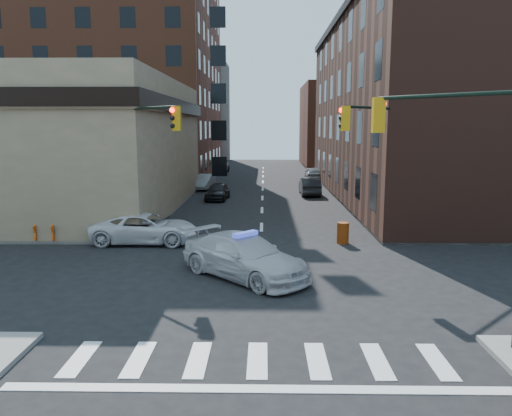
{
  "coord_description": "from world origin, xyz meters",
  "views": [
    {
      "loc": [
        0.16,
        -18.55,
        5.82
      ],
      "look_at": [
        -0.21,
        3.5,
        2.2
      ],
      "focal_mm": 35.0,
      "sensor_mm": 36.0,
      "label": 1
    }
  ],
  "objects_px": {
    "parked_car_enear": "(310,186)",
    "pedestrian_b": "(99,215)",
    "pedestrian_a": "(131,221)",
    "barrel_bank": "(154,233)",
    "parked_car_wfar": "(204,182)",
    "barrel_road": "(343,233)",
    "police_car": "(244,256)",
    "parked_car_wnear": "(218,191)",
    "barricade_nw_a": "(95,226)",
    "pickup": "(146,228)"
  },
  "relations": [
    {
      "from": "parked_car_enear",
      "to": "pedestrian_b",
      "type": "distance_m",
      "value": 20.45
    },
    {
      "from": "pedestrian_a",
      "to": "barrel_bank",
      "type": "relative_size",
      "value": 1.79
    },
    {
      "from": "parked_car_wfar",
      "to": "barrel_road",
      "type": "relative_size",
      "value": 4.01
    },
    {
      "from": "pedestrian_b",
      "to": "barrel_bank",
      "type": "distance_m",
      "value": 3.86
    },
    {
      "from": "barrel_bank",
      "to": "police_car",
      "type": "bearing_deg",
      "value": -51.21
    },
    {
      "from": "parked_car_wnear",
      "to": "pedestrian_a",
      "type": "height_order",
      "value": "pedestrian_a"
    },
    {
      "from": "barrel_road",
      "to": "barrel_bank",
      "type": "xyz_separation_m",
      "value": [
        -9.61,
        0.3,
        -0.09
      ]
    },
    {
      "from": "police_car",
      "to": "barricade_nw_a",
      "type": "height_order",
      "value": "police_car"
    },
    {
      "from": "parked_car_wnear",
      "to": "pedestrian_a",
      "type": "relative_size",
      "value": 2.52
    },
    {
      "from": "pickup",
      "to": "parked_car_wfar",
      "type": "bearing_deg",
      "value": -0.56
    },
    {
      "from": "pedestrian_b",
      "to": "barrel_bank",
      "type": "bearing_deg",
      "value": -62.27
    },
    {
      "from": "pedestrian_a",
      "to": "barricade_nw_a",
      "type": "distance_m",
      "value": 2.23
    },
    {
      "from": "pedestrian_a",
      "to": "barrel_road",
      "type": "relative_size",
      "value": 1.49
    },
    {
      "from": "police_car",
      "to": "barrel_bank",
      "type": "height_order",
      "value": "police_car"
    },
    {
      "from": "police_car",
      "to": "parked_car_enear",
      "type": "relative_size",
      "value": 1.26
    },
    {
      "from": "parked_car_wnear",
      "to": "parked_car_enear",
      "type": "bearing_deg",
      "value": 26.26
    },
    {
      "from": "parked_car_enear",
      "to": "barrel_bank",
      "type": "xyz_separation_m",
      "value": [
        -9.55,
        -17.67,
        -0.31
      ]
    },
    {
      "from": "barrel_bank",
      "to": "pedestrian_b",
      "type": "bearing_deg",
      "value": 151.67
    },
    {
      "from": "barrel_road",
      "to": "barricade_nw_a",
      "type": "distance_m",
      "value": 13.04
    },
    {
      "from": "parked_car_enear",
      "to": "pickup",
      "type": "bearing_deg",
      "value": 60.94
    },
    {
      "from": "police_car",
      "to": "barricade_nw_a",
      "type": "xyz_separation_m",
      "value": [
        -8.24,
        7.16,
        -0.27
      ]
    },
    {
      "from": "parked_car_wnear",
      "to": "pedestrian_b",
      "type": "distance_m",
      "value": 13.93
    },
    {
      "from": "parked_car_enear",
      "to": "pedestrian_b",
      "type": "xyz_separation_m",
      "value": [
        -12.91,
        -15.86,
        0.25
      ]
    },
    {
      "from": "barrel_road",
      "to": "parked_car_wnear",
      "type": "bearing_deg",
      "value": 117.14
    },
    {
      "from": "parked_car_enear",
      "to": "barricade_nw_a",
      "type": "xyz_separation_m",
      "value": [
        -12.9,
        -16.6,
        -0.19
      ]
    },
    {
      "from": "barrel_road",
      "to": "barricade_nw_a",
      "type": "bearing_deg",
      "value": 173.92
    },
    {
      "from": "pedestrian_a",
      "to": "barrel_bank",
      "type": "xyz_separation_m",
      "value": [
        1.25,
        -0.43,
        -0.5
      ]
    },
    {
      "from": "pickup",
      "to": "barrel_road",
      "type": "distance_m",
      "value": 9.91
    },
    {
      "from": "parked_car_wnear",
      "to": "barrel_road",
      "type": "xyz_separation_m",
      "value": [
        7.69,
        -15.01,
        -0.15
      ]
    },
    {
      "from": "barrel_road",
      "to": "barrel_bank",
      "type": "relative_size",
      "value": 1.2
    },
    {
      "from": "parked_car_enear",
      "to": "barrel_bank",
      "type": "bearing_deg",
      "value": 61.17
    },
    {
      "from": "pickup",
      "to": "pedestrian_a",
      "type": "distance_m",
      "value": 1.26
    },
    {
      "from": "parked_car_wfar",
      "to": "parked_car_enear",
      "type": "xyz_separation_m",
      "value": [
        9.55,
        -3.76,
        0.05
      ]
    },
    {
      "from": "pedestrian_b",
      "to": "barricade_nw_a",
      "type": "bearing_deg",
      "value": -123.08
    },
    {
      "from": "police_car",
      "to": "parked_car_wnear",
      "type": "height_order",
      "value": "police_car"
    },
    {
      "from": "parked_car_wfar",
      "to": "barricade_nw_a",
      "type": "bearing_deg",
      "value": -93.46
    },
    {
      "from": "parked_car_wfar",
      "to": "pedestrian_a",
      "type": "bearing_deg",
      "value": -87.52
    },
    {
      "from": "pedestrian_a",
      "to": "barrel_bank",
      "type": "bearing_deg",
      "value": 8.99
    },
    {
      "from": "pickup",
      "to": "pedestrian_a",
      "type": "bearing_deg",
      "value": 49.78
    },
    {
      "from": "pedestrian_b",
      "to": "barrel_road",
      "type": "distance_m",
      "value": 13.15
    },
    {
      "from": "pickup",
      "to": "parked_car_enear",
      "type": "relative_size",
      "value": 1.18
    },
    {
      "from": "pedestrian_a",
      "to": "barrel_road",
      "type": "xyz_separation_m",
      "value": [
        10.86,
        -0.74,
        -0.41
      ]
    },
    {
      "from": "police_car",
      "to": "pedestrian_a",
      "type": "bearing_deg",
      "value": 87.05
    },
    {
      "from": "pedestrian_a",
      "to": "barrel_bank",
      "type": "height_order",
      "value": "pedestrian_a"
    },
    {
      "from": "pedestrian_b",
      "to": "parked_car_wfar",
      "type": "bearing_deg",
      "value": 46.34
    },
    {
      "from": "pickup",
      "to": "pedestrian_b",
      "type": "xyz_separation_m",
      "value": [
        -3.06,
        2.19,
        0.26
      ]
    },
    {
      "from": "pickup",
      "to": "pedestrian_a",
      "type": "height_order",
      "value": "pedestrian_a"
    },
    {
      "from": "pickup",
      "to": "parked_car_wfar",
      "type": "xyz_separation_m",
      "value": [
        0.3,
        21.81,
        -0.05
      ]
    },
    {
      "from": "barrel_road",
      "to": "parked_car_wfar",
      "type": "bearing_deg",
      "value": 113.85
    },
    {
      "from": "parked_car_wfar",
      "to": "barrel_bank",
      "type": "distance_m",
      "value": 21.43
    }
  ]
}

